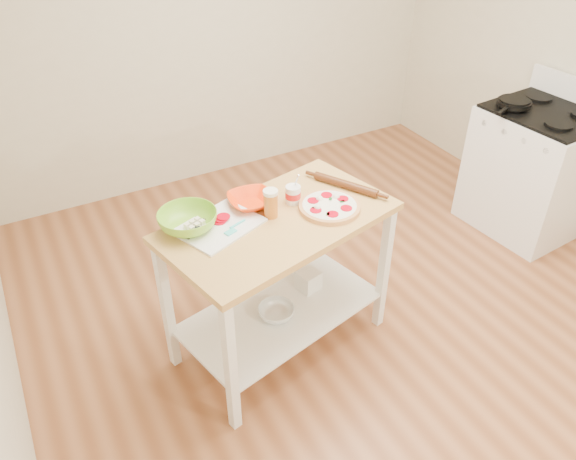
{
  "coord_description": "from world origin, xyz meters",
  "views": [
    {
      "loc": [
        -1.67,
        -2.0,
        2.53
      ],
      "look_at": [
        -0.55,
        0.05,
        0.86
      ],
      "focal_mm": 35.0,
      "sensor_mm": 36.0,
      "label": 1
    }
  ],
  "objects_px": {
    "spatula": "(234,228)",
    "shelf_glass_bowl": "(276,312)",
    "rolling_pin": "(346,185)",
    "prep_island": "(280,257)",
    "beer_pint": "(271,203)",
    "shelf_bin": "(308,280)",
    "yogurt_tub": "(293,194)",
    "gas_stove": "(532,170)",
    "knife": "(197,227)",
    "pizza": "(329,206)",
    "green_bowl": "(188,221)",
    "orange_bowl": "(251,201)",
    "cutting_board": "(218,225)",
    "skillet": "(514,103)"
  },
  "relations": [
    {
      "from": "prep_island",
      "to": "spatula",
      "type": "xyz_separation_m",
      "value": [
        -0.24,
        0.02,
        0.27
      ]
    },
    {
      "from": "cutting_board",
      "to": "beer_pint",
      "type": "height_order",
      "value": "beer_pint"
    },
    {
      "from": "cutting_board",
      "to": "green_bowl",
      "type": "height_order",
      "value": "green_bowl"
    },
    {
      "from": "prep_island",
      "to": "shelf_glass_bowl",
      "type": "height_order",
      "value": "prep_island"
    },
    {
      "from": "orange_bowl",
      "to": "yogurt_tub",
      "type": "xyz_separation_m",
      "value": [
        0.21,
        -0.08,
        0.02
      ]
    },
    {
      "from": "shelf_bin",
      "to": "prep_island",
      "type": "bearing_deg",
      "value": -159.44
    },
    {
      "from": "prep_island",
      "to": "rolling_pin",
      "type": "xyz_separation_m",
      "value": [
        0.47,
        0.09,
        0.27
      ]
    },
    {
      "from": "green_bowl",
      "to": "beer_pint",
      "type": "relative_size",
      "value": 1.93
    },
    {
      "from": "orange_bowl",
      "to": "rolling_pin",
      "type": "distance_m",
      "value": 0.55
    },
    {
      "from": "shelf_bin",
      "to": "green_bowl",
      "type": "bearing_deg",
      "value": 175.41
    },
    {
      "from": "gas_stove",
      "to": "skillet",
      "type": "height_order",
      "value": "gas_stove"
    },
    {
      "from": "beer_pint",
      "to": "shelf_bin",
      "type": "bearing_deg",
      "value": 9.49
    },
    {
      "from": "gas_stove",
      "to": "beer_pint",
      "type": "xyz_separation_m",
      "value": [
        -2.26,
        -0.17,
        0.5
      ]
    },
    {
      "from": "yogurt_tub",
      "to": "shelf_bin",
      "type": "xyz_separation_m",
      "value": [
        0.1,
        -0.01,
        -0.63
      ]
    },
    {
      "from": "cutting_board",
      "to": "rolling_pin",
      "type": "xyz_separation_m",
      "value": [
        0.77,
        0.0,
        0.01
      ]
    },
    {
      "from": "spatula",
      "to": "beer_pint",
      "type": "relative_size",
      "value": 0.92
    },
    {
      "from": "spatula",
      "to": "shelf_glass_bowl",
      "type": "xyz_separation_m",
      "value": [
        0.2,
        -0.06,
        -0.62
      ]
    },
    {
      "from": "gas_stove",
      "to": "cutting_board",
      "type": "bearing_deg",
      "value": 178.38
    },
    {
      "from": "orange_bowl",
      "to": "shelf_glass_bowl",
      "type": "height_order",
      "value": "orange_bowl"
    },
    {
      "from": "gas_stove",
      "to": "cutting_board",
      "type": "distance_m",
      "value": 2.58
    },
    {
      "from": "prep_island",
      "to": "pizza",
      "type": "xyz_separation_m",
      "value": [
        0.28,
        -0.04,
        0.27
      ]
    },
    {
      "from": "beer_pint",
      "to": "cutting_board",
      "type": "bearing_deg",
      "value": 171.68
    },
    {
      "from": "prep_island",
      "to": "yogurt_tub",
      "type": "distance_m",
      "value": 0.35
    },
    {
      "from": "knife",
      "to": "rolling_pin",
      "type": "height_order",
      "value": "rolling_pin"
    },
    {
      "from": "pizza",
      "to": "shelf_bin",
      "type": "height_order",
      "value": "pizza"
    },
    {
      "from": "green_bowl",
      "to": "pizza",
      "type": "bearing_deg",
      "value": -14.51
    },
    {
      "from": "shelf_glass_bowl",
      "to": "pizza",
      "type": "bearing_deg",
      "value": -0.64
    },
    {
      "from": "green_bowl",
      "to": "orange_bowl",
      "type": "bearing_deg",
      "value": 6.26
    },
    {
      "from": "prep_island",
      "to": "skillet",
      "type": "relative_size",
      "value": 3.65
    },
    {
      "from": "yogurt_tub",
      "to": "shelf_bin",
      "type": "relative_size",
      "value": 1.46
    },
    {
      "from": "knife",
      "to": "shelf_glass_bowl",
      "type": "bearing_deg",
      "value": -58.01
    },
    {
      "from": "prep_island",
      "to": "shelf_bin",
      "type": "height_order",
      "value": "prep_island"
    },
    {
      "from": "prep_island",
      "to": "shelf_bin",
      "type": "relative_size",
      "value": 10.95
    },
    {
      "from": "beer_pint",
      "to": "rolling_pin",
      "type": "bearing_deg",
      "value": 5.28
    },
    {
      "from": "rolling_pin",
      "to": "yogurt_tub",
      "type": "bearing_deg",
      "value": 177.64
    },
    {
      "from": "knife",
      "to": "beer_pint",
      "type": "relative_size",
      "value": 1.44
    },
    {
      "from": "yogurt_tub",
      "to": "spatula",
      "type": "bearing_deg",
      "value": -167.46
    },
    {
      "from": "cutting_board",
      "to": "yogurt_tub",
      "type": "xyz_separation_m",
      "value": [
        0.44,
        0.02,
        0.04
      ]
    },
    {
      "from": "skillet",
      "to": "shelf_glass_bowl",
      "type": "bearing_deg",
      "value": 171.29
    },
    {
      "from": "cutting_board",
      "to": "shelf_glass_bowl",
      "type": "distance_m",
      "value": 0.68
    },
    {
      "from": "pizza",
      "to": "rolling_pin",
      "type": "distance_m",
      "value": 0.23
    },
    {
      "from": "gas_stove",
      "to": "cutting_board",
      "type": "xyz_separation_m",
      "value": [
        -2.54,
        -0.13,
        0.43
      ]
    },
    {
      "from": "prep_island",
      "to": "beer_pint",
      "type": "xyz_separation_m",
      "value": [
        -0.02,
        0.05,
        0.33
      ]
    },
    {
      "from": "prep_island",
      "to": "orange_bowl",
      "type": "distance_m",
      "value": 0.34
    },
    {
      "from": "orange_bowl",
      "to": "beer_pint",
      "type": "xyz_separation_m",
      "value": [
        0.05,
        -0.14,
        0.05
      ]
    },
    {
      "from": "gas_stove",
      "to": "pizza",
      "type": "distance_m",
      "value": 2.02
    },
    {
      "from": "gas_stove",
      "to": "skillet",
      "type": "xyz_separation_m",
      "value": [
        -0.17,
        0.17,
        0.5
      ]
    },
    {
      "from": "gas_stove",
      "to": "knife",
      "type": "xyz_separation_m",
      "value": [
        -2.64,
        -0.11,
        0.44
      ]
    },
    {
      "from": "rolling_pin",
      "to": "prep_island",
      "type": "bearing_deg",
      "value": -168.94
    },
    {
      "from": "pizza",
      "to": "rolling_pin",
      "type": "height_order",
      "value": "pizza"
    }
  ]
}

